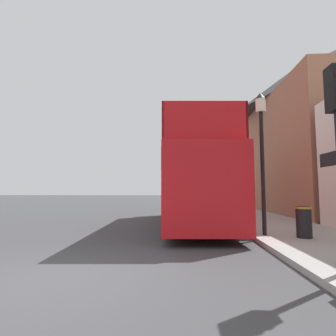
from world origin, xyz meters
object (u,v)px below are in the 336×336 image
(litter_bin, at_px, (304,221))
(lamp_post_second, at_px, (220,164))
(lamp_post_nearest, at_px, (262,135))
(lamp_post_third, at_px, (206,173))
(tour_bus, at_px, (191,183))
(parked_car_ahead_of_bus, at_px, (195,202))

(litter_bin, bearing_deg, lamp_post_second, 96.52)
(lamp_post_nearest, distance_m, lamp_post_third, 17.94)
(lamp_post_third, relative_size, litter_bin, 4.91)
(lamp_post_nearest, relative_size, litter_bin, 5.01)
(litter_bin, bearing_deg, tour_bus, 128.92)
(lamp_post_third, bearing_deg, tour_bus, -98.35)
(parked_car_ahead_of_bus, bearing_deg, lamp_post_nearest, -80.90)
(lamp_post_second, distance_m, litter_bin, 9.88)
(lamp_post_nearest, relative_size, lamp_post_third, 1.02)
(lamp_post_nearest, xyz_separation_m, lamp_post_third, (-0.07, 17.93, -0.05))
(lamp_post_second, bearing_deg, lamp_post_nearest, -89.71)
(lamp_post_second, height_order, litter_bin, lamp_post_second)
(tour_bus, distance_m, parked_car_ahead_of_bus, 7.86)
(lamp_post_second, distance_m, lamp_post_third, 8.97)
(tour_bus, relative_size, lamp_post_third, 2.18)
(tour_bus, height_order, parked_car_ahead_of_bus, tour_bus)
(parked_car_ahead_of_bus, height_order, lamp_post_third, lamp_post_third)
(lamp_post_nearest, xyz_separation_m, lamp_post_second, (-0.05, 8.97, -0.00))
(parked_car_ahead_of_bus, height_order, lamp_post_second, lamp_post_second)
(lamp_post_third, distance_m, litter_bin, 18.63)
(tour_bus, height_order, litter_bin, tour_bus)
(parked_car_ahead_of_bus, relative_size, lamp_post_third, 0.88)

